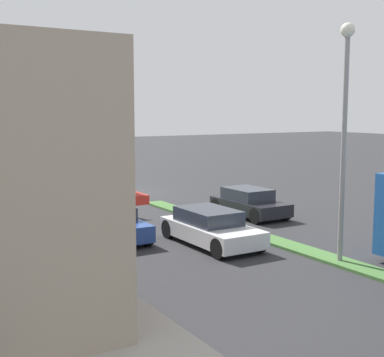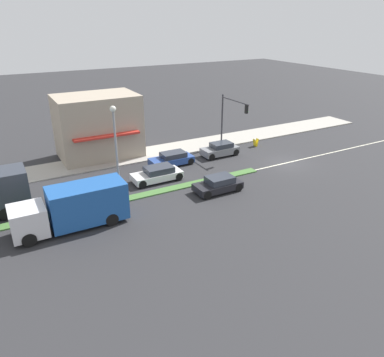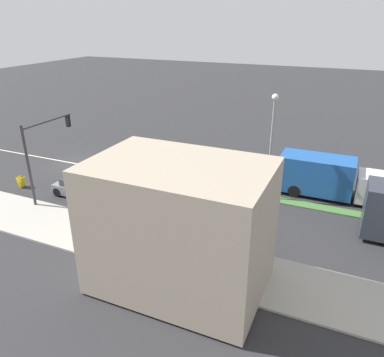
{
  "view_description": "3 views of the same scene",
  "coord_description": "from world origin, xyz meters",
  "views": [
    {
      "loc": [
        12.62,
        28.71,
        4.83
      ],
      "look_at": [
        -0.47,
        7.16,
        1.62
      ],
      "focal_mm": 50.0,
      "sensor_mm": 36.0,
      "label": 1
    },
    {
      "loc": [
        -25.51,
        24.79,
        13.2
      ],
      "look_at": [
        -1.7,
        11.57,
        1.4
      ],
      "focal_mm": 35.0,
      "sensor_mm": 36.0,
      "label": 2
    },
    {
      "loc": [
        24.12,
        21.86,
        11.98
      ],
      "look_at": [
        1.6,
        11.88,
        1.3
      ],
      "focal_mm": 35.0,
      "sensor_mm": 36.0,
      "label": 3
    }
  ],
  "objects": [
    {
      "name": "suv_grey",
      "position": [
        5.0,
        4.53,
        0.66
      ],
      "size": [
        1.77,
        3.84,
        1.36
      ],
      "color": "slate",
      "rests_on": "ground"
    },
    {
      "name": "sidewalk_right",
      "position": [
        9.0,
        18.5,
        0.06
      ],
      "size": [
        4.0,
        73.0,
        0.12
      ],
      "primitive_type": "cube",
      "color": "#A8A399",
      "rests_on": "ground"
    },
    {
      "name": "pedestrian",
      "position": [
        8.98,
        12.05,
        1.01
      ],
      "size": [
        0.34,
        0.34,
        1.7
      ],
      "color": "#282D42",
      "rests_on": "sidewalk_right"
    },
    {
      "name": "lane_marking_center",
      "position": [
        0.0,
        0.0,
        0.0
      ],
      "size": [
        0.16,
        60.0,
        0.01
      ],
      "primitive_type": "cube",
      "color": "beige",
      "rests_on": "ground"
    },
    {
      "name": "warning_aframe_sign",
      "position": [
        5.63,
        -0.56,
        0.43
      ],
      "size": [
        0.45,
        0.53,
        0.84
      ],
      "color": "yellow",
      "rests_on": "ground"
    },
    {
      "name": "street_lamp",
      "position": [
        0.0,
        17.0,
        4.78
      ],
      "size": [
        0.44,
        0.44,
        7.37
      ],
      "color": "gray",
      "rests_on": "median_strip"
    },
    {
      "name": "van_white",
      "position": [
        2.2,
        12.85,
        0.63
      ],
      "size": [
        1.91,
        4.34,
        1.29
      ],
      "color": "silver",
      "rests_on": "ground"
    },
    {
      "name": "coupe_blue",
      "position": [
        5.0,
        10.07,
        0.61
      ],
      "size": [
        1.78,
        4.23,
        1.26
      ],
      "color": "#284793",
      "rests_on": "ground"
    },
    {
      "name": "ground_plane",
      "position": [
        0.0,
        18.0,
        0.0
      ],
      "size": [
        160.0,
        160.0,
        0.0
      ],
      "primitive_type": "plane",
      "color": "#2B2B2D"
    },
    {
      "name": "sedan_dark",
      "position": [
        -2.2,
        9.39,
        0.62
      ],
      "size": [
        1.86,
        3.91,
        1.28
      ],
      "color": "black",
      "rests_on": "ground"
    },
    {
      "name": "traffic_signal_main",
      "position": [
        6.12,
        2.71,
        3.9
      ],
      "size": [
        4.59,
        0.34,
        5.6
      ],
      "color": "#333338",
      "rests_on": "sidewalk_right"
    }
  ]
}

